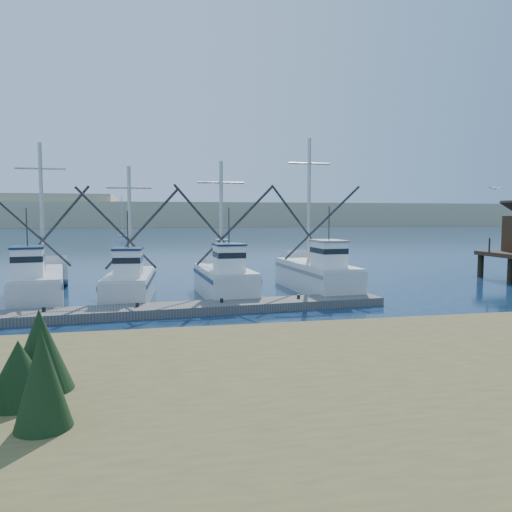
% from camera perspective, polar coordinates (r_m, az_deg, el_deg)
% --- Properties ---
extents(ground, '(500.00, 500.00, 0.00)m').
position_cam_1_polar(ground, '(19.49, 5.78, -9.09)').
color(ground, '#0C1A38').
rests_on(ground, ground).
extents(shore_bank, '(40.00, 10.00, 1.60)m').
position_cam_1_polar(shore_bank, '(9.13, -26.24, -20.59)').
color(shore_bank, '#4C422D').
rests_on(shore_bank, ground).
extents(floating_dock, '(30.67, 4.49, 0.41)m').
position_cam_1_polar(floating_dock, '(23.86, -20.66, -6.32)').
color(floating_dock, '#68625D').
rests_on(floating_dock, ground).
extents(dune_ridge, '(360.00, 60.00, 10.00)m').
position_cam_1_polar(dune_ridge, '(228.08, -10.72, 4.66)').
color(dune_ridge, tan).
rests_on(dune_ridge, ground).
extents(trawler_fleet, '(30.29, 9.05, 9.43)m').
position_cam_1_polar(trawler_fleet, '(28.79, -19.34, -2.90)').
color(trawler_fleet, silver).
rests_on(trawler_fleet, ground).
extents(sailboat_near, '(1.97, 5.36, 8.10)m').
position_cam_1_polar(sailboat_near, '(75.96, -3.94, 1.52)').
color(sailboat_near, silver).
rests_on(sailboat_near, ground).
extents(sailboat_far, '(2.02, 6.02, 8.10)m').
position_cam_1_polar(sailboat_far, '(92.37, -15.03, 1.92)').
color(sailboat_far, silver).
rests_on(sailboat_far, ground).
extents(flying_gull, '(1.04, 0.19, 0.19)m').
position_cam_1_polar(flying_gull, '(35.49, 25.62, 7.00)').
color(flying_gull, white).
rests_on(flying_gull, ground).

